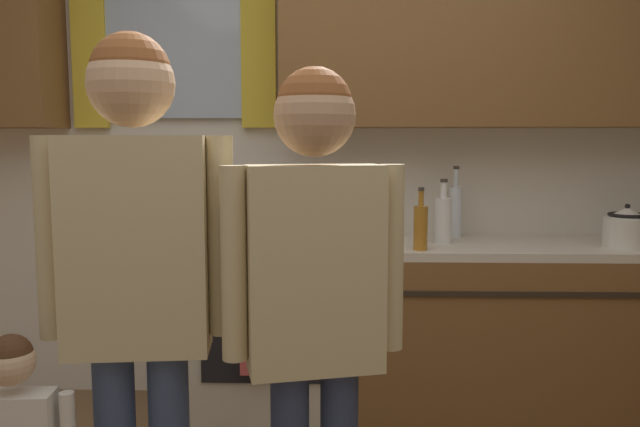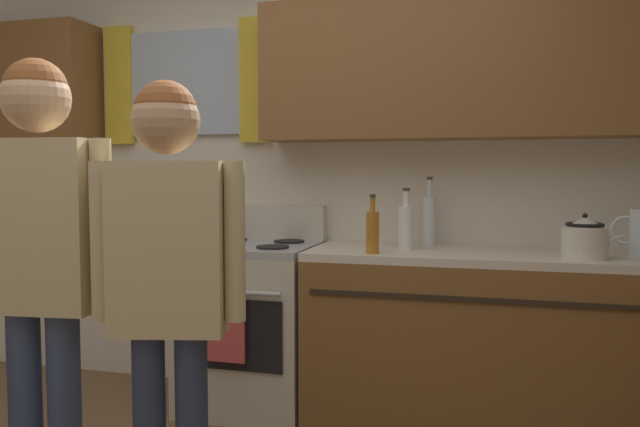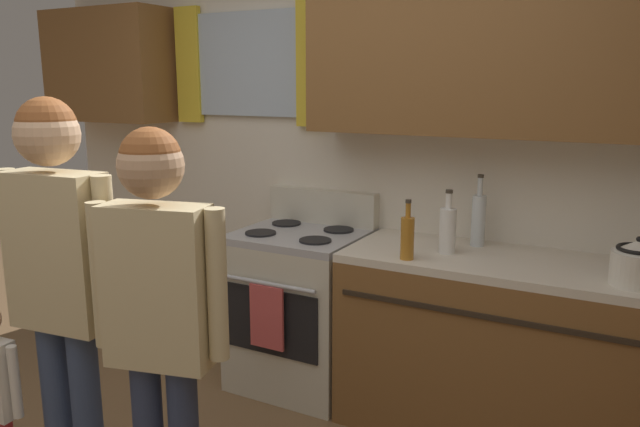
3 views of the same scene
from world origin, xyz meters
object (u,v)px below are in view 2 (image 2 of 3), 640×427
(stove_oven, at_px, (252,322))
(stovetop_kettle, at_px, (585,238))
(bottle_tall_clear, at_px, (429,219))
(water_pitcher, at_px, (640,233))
(adult_in_plaid, at_px, (168,266))
(bottle_milk_white, at_px, (406,226))
(bottle_oil_amber, at_px, (373,231))
(adult_holding_child, at_px, (40,244))

(stove_oven, distance_m, stovetop_kettle, 1.76)
(bottle_tall_clear, bearing_deg, water_pitcher, -9.61)
(stove_oven, distance_m, water_pitcher, 2.00)
(bottle_tall_clear, distance_m, adult_in_plaid, 1.73)
(stovetop_kettle, distance_m, adult_in_plaid, 1.89)
(water_pitcher, bearing_deg, bottle_milk_white, -177.93)
(stove_oven, bearing_deg, stovetop_kettle, -4.82)
(stove_oven, height_order, bottle_oil_amber, bottle_oil_amber)
(adult_in_plaid, bearing_deg, stove_oven, 101.07)
(stove_oven, xyz_separation_m, water_pitcher, (1.93, 0.01, 0.54))
(bottle_tall_clear, bearing_deg, stovetop_kettle, -23.56)
(stove_oven, bearing_deg, adult_holding_child, -97.90)
(stovetop_kettle, xyz_separation_m, adult_holding_child, (-1.87, -1.28, 0.06))
(bottle_tall_clear, xyz_separation_m, adult_in_plaid, (-0.66, -1.60, -0.05))
(stove_oven, height_order, bottle_tall_clear, bottle_tall_clear)
(bottle_milk_white, relative_size, stovetop_kettle, 1.14)
(water_pitcher, bearing_deg, stove_oven, -179.69)
(bottle_milk_white, relative_size, adult_holding_child, 0.19)
(bottle_tall_clear, bearing_deg, bottle_oil_amber, -119.70)
(adult_holding_child, bearing_deg, water_pitcher, 33.96)
(bottle_milk_white, xyz_separation_m, adult_in_plaid, (-0.57, -1.39, -0.03))
(bottle_oil_amber, relative_size, adult_in_plaid, 0.18)
(stove_oven, relative_size, adult_in_plaid, 0.70)
(bottle_oil_amber, height_order, water_pitcher, bottle_oil_amber)
(bottle_oil_amber, bearing_deg, bottle_tall_clear, 60.30)
(stovetop_kettle, xyz_separation_m, adult_in_plaid, (-1.39, -1.28, -0.00))
(stovetop_kettle, relative_size, water_pitcher, 1.24)
(stovetop_kettle, bearing_deg, adult_in_plaid, -137.47)
(stove_oven, distance_m, adult_in_plaid, 1.54)
(bottle_milk_white, distance_m, adult_in_plaid, 1.50)
(stove_oven, distance_m, bottle_oil_amber, 0.92)
(bottle_milk_white, bearing_deg, adult_holding_child, -126.78)
(bottle_milk_white, bearing_deg, stove_oven, 178.03)
(adult_in_plaid, bearing_deg, water_pitcher, 40.86)
(adult_holding_child, bearing_deg, adult_in_plaid, 0.43)
(stovetop_kettle, bearing_deg, bottle_oil_amber, -175.02)
(stove_oven, relative_size, bottle_tall_clear, 3.00)
(bottle_tall_clear, xyz_separation_m, stovetop_kettle, (0.73, -0.32, -0.05))
(bottle_tall_clear, height_order, adult_in_plaid, adult_in_plaid)
(bottle_milk_white, distance_m, bottle_tall_clear, 0.23)
(bottle_milk_white, bearing_deg, adult_in_plaid, -112.18)
(bottle_milk_white, bearing_deg, water_pitcher, 2.07)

